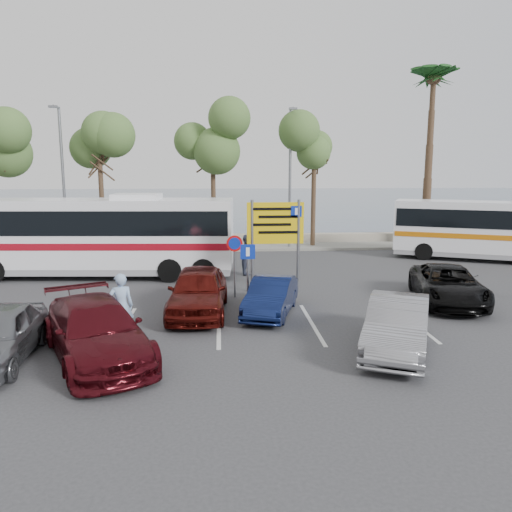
{
  "coord_description": "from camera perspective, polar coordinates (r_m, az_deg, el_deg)",
  "views": [
    {
      "loc": [
        -1.12,
        -15.79,
        4.77
      ],
      "look_at": [
        0.24,
        3.0,
        1.46
      ],
      "focal_mm": 35.0,
      "sensor_mm": 36.0,
      "label": 1
    }
  ],
  "objects": [
    {
      "name": "car_blue",
      "position": [
        16.51,
        1.73,
        -4.64
      ],
      "size": [
        2.29,
        3.9,
        1.21
      ],
      "primitive_type": "imported",
      "rotation": [
        0.0,
        0.0,
        -0.29
      ],
      "color": "#0E1841",
      "rests_on": "ground"
    },
    {
      "name": "pedestrian_far",
      "position": [
        22.65,
        -0.98,
        0.18
      ],
      "size": [
        0.71,
        0.91,
        1.84
      ],
      "primitive_type": "imported",
      "rotation": [
        0.0,
        0.0,
        1.59
      ],
      "color": "#373D53",
      "rests_on": "ground"
    },
    {
      "name": "car_red",
      "position": [
        16.65,
        -6.62,
        -3.97
      ],
      "size": [
        2.06,
        4.66,
        1.56
      ],
      "primitive_type": "imported",
      "rotation": [
        0.0,
        0.0,
        -0.05
      ],
      "color": "#4B0E0A",
      "rests_on": "ground"
    },
    {
      "name": "street_lamp_right",
      "position": [
        29.6,
        3.93,
        9.61
      ],
      "size": [
        0.45,
        1.15,
        8.01
      ],
      "color": "slate",
      "rests_on": "kerb_strip"
    },
    {
      "name": "sign_no_stop",
      "position": [
        18.46,
        -2.46,
        -0.01
      ],
      "size": [
        0.6,
        0.08,
        2.35
      ],
      "color": "slate",
      "rests_on": "ground"
    },
    {
      "name": "coach_bus_right",
      "position": [
        28.75,
        26.2,
        2.47
      ],
      "size": [
        10.55,
        6.43,
        3.29
      ],
      "color": "white",
      "rests_on": "ground"
    },
    {
      "name": "car_silver_b",
      "position": [
        13.74,
        15.85,
        -7.6
      ],
      "size": [
        3.1,
        4.56,
        1.42
      ],
      "primitive_type": "imported",
      "rotation": [
        0.0,
        0.0,
        -0.41
      ],
      "color": "gray",
      "rests_on": "ground"
    },
    {
      "name": "sea",
      "position": [
        75.95,
        -3.29,
        6.35
      ],
      "size": [
        140.0,
        140.0,
        0.0
      ],
      "primitive_type": "plane",
      "color": "#435B6C",
      "rests_on": "ground"
    },
    {
      "name": "kerb_strip",
      "position": [
        30.18,
        -1.95,
        1.01
      ],
      "size": [
        44.0,
        2.4,
        0.15
      ],
      "primitive_type": "cube",
      "color": "gray",
      "rests_on": "ground"
    },
    {
      "name": "tree_left",
      "position": [
        30.6,
        -17.5,
        11.83
      ],
      "size": [
        3.2,
        3.2,
        7.2
      ],
      "color": "#382619",
      "rests_on": "kerb_strip"
    },
    {
      "name": "seawall",
      "position": [
        32.12,
        -2.09,
        1.96
      ],
      "size": [
        48.0,
        0.8,
        0.6
      ],
      "primitive_type": "cube",
      "color": "#A39782",
      "rests_on": "ground"
    },
    {
      "name": "coach_bus_left",
      "position": [
        23.14,
        -17.55,
        1.9
      ],
      "size": [
        11.97,
        3.33,
        3.69
      ],
      "color": "white",
      "rests_on": "ground"
    },
    {
      "name": "car_maroon",
      "position": [
        13.31,
        -17.81,
        -8.14
      ],
      "size": [
        4.08,
        5.5,
        1.48
      ],
      "primitive_type": "imported",
      "rotation": [
        0.0,
        0.0,
        0.45
      ],
      "color": "#460B12",
      "rests_on": "ground"
    },
    {
      "name": "suv_black",
      "position": [
        19.15,
        21.09,
        -3.09
      ],
      "size": [
        3.26,
        5.17,
        1.33
      ],
      "primitive_type": "imported",
      "rotation": [
        0.0,
        0.0,
        -0.24
      ],
      "color": "black",
      "rests_on": "ground"
    },
    {
      "name": "street_lamp_left",
      "position": [
        30.63,
        -21.26,
        8.98
      ],
      "size": [
        0.45,
        1.15,
        8.01
      ],
      "color": "slate",
      "rests_on": "kerb_strip"
    },
    {
      "name": "pedestrian_near",
      "position": [
        14.58,
        -15.17,
        -5.58
      ],
      "size": [
        0.79,
        0.63,
        1.9
      ],
      "primitive_type": "imported",
      "rotation": [
        0.0,
        0.0,
        3.42
      ],
      "color": "#8DAACD",
      "rests_on": "ground"
    },
    {
      "name": "lane_markings",
      "position": [
        15.54,
        -4.05,
        -7.92
      ],
      "size": [
        12.02,
        4.2,
        0.01
      ],
      "primitive_type": null,
      "color": "silver",
      "rests_on": "ground"
    },
    {
      "name": "tree_right",
      "position": [
        30.35,
        6.71,
        12.54
      ],
      "size": [
        3.2,
        3.2,
        7.4
      ],
      "color": "#382619",
      "rests_on": "kerb_strip"
    },
    {
      "name": "sign_parking",
      "position": [
        16.93,
        -0.94,
        -1.27
      ],
      "size": [
        0.5,
        0.07,
        2.25
      ],
      "color": "slate",
      "rests_on": "ground"
    },
    {
      "name": "palm_tree",
      "position": [
        32.75,
        19.63,
        18.37
      ],
      "size": [
        4.8,
        4.8,
        11.2
      ],
      "color": "#382619",
      "rests_on": "kerb_strip"
    },
    {
      "name": "direction_sign",
      "position": [
        19.25,
        2.24,
        2.98
      ],
      "size": [
        2.2,
        0.12,
        3.6
      ],
      "color": "slate",
      "rests_on": "ground"
    },
    {
      "name": "ground",
      "position": [
        16.53,
        -0.08,
        -6.8
      ],
      "size": [
        120.0,
        120.0,
        0.0
      ],
      "primitive_type": "plane",
      "color": "#343436",
      "rests_on": "ground"
    },
    {
      "name": "tree_mid",
      "position": [
        29.85,
        -4.99,
        13.55
      ],
      "size": [
        3.2,
        3.2,
        8.0
      ],
      "color": "#382619",
      "rests_on": "kerb_strip"
    }
  ]
}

